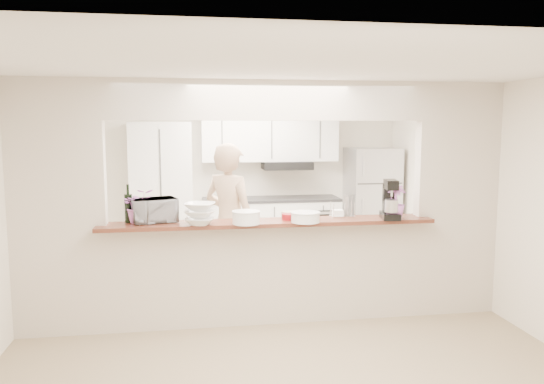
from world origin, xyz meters
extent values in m
plane|color=#9D896A|center=(0.00, 0.00, 0.00)|extent=(6.00, 6.00, 0.00)
cube|color=silver|center=(0.00, 1.55, 0.01)|extent=(5.00, 2.90, 0.01)
cube|color=beige|center=(-2.05, 0.00, 1.25)|extent=(0.90, 0.15, 2.50)
cube|color=beige|center=(2.05, 0.00, 1.25)|extent=(0.90, 0.15, 2.50)
cube|color=beige|center=(0.00, 0.00, 2.30)|extent=(3.20, 0.15, 0.40)
cube|color=beige|center=(0.00, 0.00, 0.53)|extent=(3.20, 0.15, 1.05)
cube|color=brown|center=(0.00, -0.05, 1.07)|extent=(3.40, 0.38, 0.04)
cube|color=silver|center=(-1.20, 2.70, 1.05)|extent=(0.90, 0.60, 2.10)
cube|color=silver|center=(0.45, 2.70, 0.45)|extent=(2.10, 0.60, 0.90)
cube|color=#2A2A2D|center=(0.45, 2.70, 0.92)|extent=(2.10, 0.62, 0.04)
cube|color=silver|center=(0.45, 2.83, 1.88)|extent=(2.10, 0.35, 0.75)
cube|color=black|center=(0.70, 2.72, 1.44)|extent=(0.75, 0.45, 0.12)
cube|color=black|center=(1.20, 2.40, 0.50)|extent=(0.55, 0.02, 0.55)
cube|color=silver|center=(2.05, 2.65, 0.85)|extent=(0.75, 0.70, 1.70)
imported|color=pink|center=(-1.30, 0.05, 1.26)|extent=(0.37, 0.34, 0.34)
cylinder|color=black|center=(-1.40, 0.07, 1.22)|extent=(0.07, 0.07, 0.26)
cylinder|color=black|center=(-1.40, 0.07, 1.40)|extent=(0.02, 0.02, 0.09)
cylinder|color=black|center=(-1.40, 0.07, 1.23)|extent=(0.08, 0.08, 0.28)
cylinder|color=black|center=(-1.40, 0.07, 1.42)|extent=(0.03, 0.03, 0.10)
imported|color=#9D9DA1|center=(-1.15, 0.05, 1.21)|extent=(0.50, 0.40, 0.24)
imported|color=white|center=(-0.70, -0.17, 1.20)|extent=(0.37, 0.37, 0.21)
cylinder|color=white|center=(-0.25, -0.19, 1.15)|extent=(0.27, 0.27, 0.12)
cylinder|color=white|center=(-0.25, -0.19, 1.21)|extent=(0.28, 0.28, 0.01)
cylinder|color=white|center=(0.34, -0.19, 1.14)|extent=(0.29, 0.29, 0.10)
cylinder|color=white|center=(0.34, -0.19, 1.19)|extent=(0.30, 0.30, 0.01)
cylinder|color=maroon|center=(0.20, -0.03, 1.12)|extent=(0.13, 0.13, 0.06)
cylinder|color=tan|center=(0.22, 0.08, 1.12)|extent=(0.15, 0.15, 0.07)
cube|color=silver|center=(0.80, 0.05, 1.10)|extent=(0.25, 0.15, 0.02)
cube|color=white|center=(0.80, 0.05, 1.14)|extent=(0.10, 0.10, 0.06)
cube|color=black|center=(1.25, -0.15, 1.12)|extent=(0.22, 0.30, 0.07)
cube|color=black|center=(1.27, -0.05, 1.30)|extent=(0.13, 0.12, 0.29)
cube|color=black|center=(1.25, -0.16, 1.45)|extent=(0.16, 0.25, 0.10)
cylinder|color=#B7B7BC|center=(1.24, -0.21, 1.24)|extent=(0.14, 0.14, 0.13)
imported|color=#CE6FCF|center=(1.30, -0.15, 1.27)|extent=(0.21, 0.21, 0.36)
imported|color=tan|center=(-0.34, 0.80, 0.92)|extent=(0.80, 0.77, 1.84)
camera|label=1|loc=(-0.80, -5.30, 2.05)|focal=35.00mm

